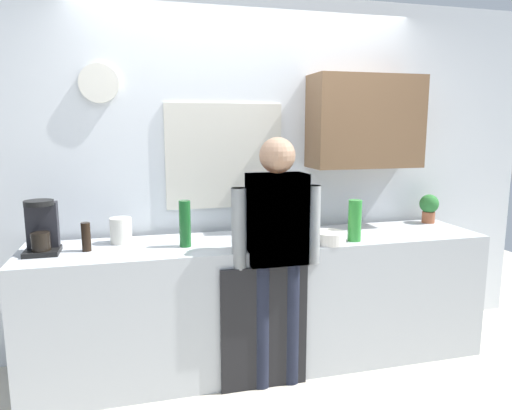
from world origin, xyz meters
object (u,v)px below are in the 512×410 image
at_px(storage_canister, 121,230).
at_px(person_guest, 277,243).
at_px(person_at_sink, 277,243).
at_px(bottle_clear_soda, 355,221).
at_px(potted_plant, 429,207).
at_px(coffee_maker, 42,229).
at_px(bottle_dark_sauce, 86,237).
at_px(dish_soap, 293,227).
at_px(bottle_green_wine, 185,224).
at_px(cup_blue_mug, 269,233).
at_px(mixing_bowl, 329,238).

relative_size(storage_canister, person_guest, 0.11).
bearing_deg(person_at_sink, person_guest, 0.00).
bearing_deg(bottle_clear_soda, potted_plant, 25.01).
xyz_separation_m(potted_plant, person_guest, (-1.43, -0.51, -0.08)).
height_order(person_at_sink, person_guest, same).
bearing_deg(coffee_maker, person_guest, -12.69).
relative_size(bottle_dark_sauce, person_at_sink, 0.11).
xyz_separation_m(dish_soap, person_guest, (-0.20, -0.28, -0.03)).
xyz_separation_m(potted_plant, storage_canister, (-2.38, -0.06, -0.05)).
relative_size(bottle_green_wine, cup_blue_mug, 3.00).
bearing_deg(person_at_sink, coffee_maker, 157.29).
distance_m(bottle_clear_soda, person_guest, 0.60).
bearing_deg(coffee_maker, cup_blue_mug, -1.73).
bearing_deg(person_guest, bottle_green_wine, -17.93).
distance_m(cup_blue_mug, person_guest, 0.27).
xyz_separation_m(bottle_dark_sauce, dish_soap, (1.35, -0.01, -0.01)).
distance_m(bottle_dark_sauce, bottle_green_wine, 0.61).
distance_m(bottle_dark_sauce, potted_plant, 2.59).
bearing_deg(bottle_green_wine, person_guest, -24.68).
bearing_deg(storage_canister, person_guest, -25.24).
height_order(coffee_maker, dish_soap, coffee_maker).
bearing_deg(storage_canister, cup_blue_mug, -10.09).
relative_size(bottle_dark_sauce, dish_soap, 1.00).
height_order(bottle_green_wine, person_guest, person_guest).
bearing_deg(dish_soap, person_at_sink, -125.66).
height_order(mixing_bowl, person_guest, person_guest).
bearing_deg(cup_blue_mug, dish_soap, 3.88).
xyz_separation_m(cup_blue_mug, dish_soap, (0.18, 0.01, 0.03)).
height_order(bottle_clear_soda, potted_plant, bottle_clear_soda).
xyz_separation_m(cup_blue_mug, person_guest, (-0.03, -0.27, 0.00)).
relative_size(potted_plant, storage_canister, 1.35).
bearing_deg(cup_blue_mug, bottle_clear_soda, -16.33).
height_order(bottle_green_wine, storage_canister, bottle_green_wine).
bearing_deg(person_at_sink, cup_blue_mug, 74.51).
xyz_separation_m(bottle_green_wine, person_guest, (0.54, -0.25, -0.10)).
xyz_separation_m(person_at_sink, person_guest, (0.00, 0.00, 0.00)).
bearing_deg(potted_plant, bottle_clear_soda, -154.99).
relative_size(bottle_dark_sauce, bottle_clear_soda, 0.64).
bearing_deg(dish_soap, mixing_bowl, -46.97).
height_order(bottle_green_wine, dish_soap, bottle_green_wine).
xyz_separation_m(potted_plant, dish_soap, (-1.23, -0.22, -0.05)).
distance_m(bottle_dark_sauce, mixing_bowl, 1.55).
bearing_deg(bottle_clear_soda, coffee_maker, 174.07).
xyz_separation_m(bottle_green_wine, dish_soap, (0.74, 0.04, -0.07)).
bearing_deg(person_guest, person_at_sink, -0.00).
distance_m(bottle_clear_soda, potted_plant, 0.94).
distance_m(potted_plant, person_at_sink, 1.52).
bearing_deg(person_at_sink, potted_plant, 9.41).
xyz_separation_m(dish_soap, person_at_sink, (-0.20, -0.28, -0.03)).
distance_m(mixing_bowl, person_at_sink, 0.40).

